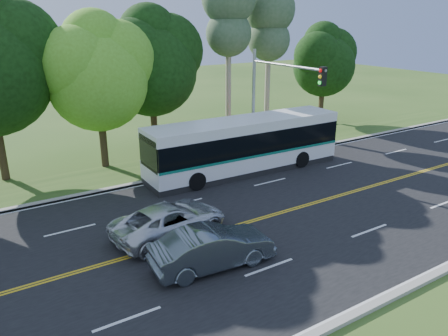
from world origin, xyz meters
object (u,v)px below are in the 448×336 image
traffic_signal (273,92)px  transit_bus (245,146)px  sedan (213,248)px  suv (170,220)px

traffic_signal → transit_bus: (-1.67, 0.39, -3.08)m
sedan → suv: size_ratio=0.92×
suv → transit_bus: bearing=-64.3°
transit_bus → sedan: size_ratio=2.63×
sedan → suv: 3.03m
traffic_signal → suv: size_ratio=1.39×
transit_bus → suv: size_ratio=2.42×
traffic_signal → suv: traffic_signal is taller
traffic_signal → suv: (-9.01, -4.68, -3.95)m
transit_bus → traffic_signal: bearing=-11.9°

